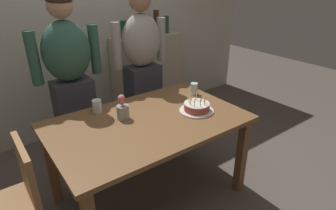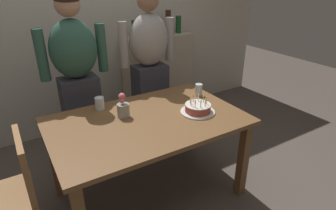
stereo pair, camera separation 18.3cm
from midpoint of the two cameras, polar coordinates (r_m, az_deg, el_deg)
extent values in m
plane|color=#564C44|center=(2.63, -5.69, -17.46)|extent=(10.00, 10.00, 0.00)
cube|color=beige|center=(3.42, -20.84, 15.53)|extent=(5.20, 0.10, 2.60)
cube|color=brown|center=(2.21, -6.48, -3.48)|extent=(1.50, 0.96, 0.03)
cube|color=brown|center=(2.51, 12.64, -10.03)|extent=(0.07, 0.07, 0.70)
cube|color=brown|center=(2.55, -24.52, -11.32)|extent=(0.07, 0.07, 0.70)
cube|color=brown|center=(3.02, 1.02, -3.03)|extent=(0.07, 0.07, 0.70)
cylinder|color=white|center=(2.32, 3.56, -1.19)|extent=(0.28, 0.28, 0.01)
cylinder|color=#B24C42|center=(2.31, 3.58, -0.43)|extent=(0.21, 0.21, 0.06)
cylinder|color=silver|center=(2.30, 3.60, 0.27)|extent=(0.21, 0.21, 0.01)
cylinder|color=beige|center=(2.23, 3.10, 0.31)|extent=(0.01, 0.01, 0.05)
sphere|color=#F9C64C|center=(2.21, 3.12, 1.11)|extent=(0.01, 0.01, 0.01)
cylinder|color=beige|center=(2.23, 4.25, 0.30)|extent=(0.01, 0.01, 0.05)
sphere|color=#F9C64C|center=(2.22, 4.28, 1.10)|extent=(0.01, 0.01, 0.01)
cylinder|color=#EAB266|center=(2.26, 5.09, 0.60)|extent=(0.01, 0.01, 0.05)
sphere|color=#F9C64C|center=(2.24, 5.12, 1.39)|extent=(0.01, 0.01, 0.01)
cylinder|color=#EAB266|center=(2.30, 5.22, 1.05)|extent=(0.01, 0.01, 0.05)
sphere|color=#F9C64C|center=(2.29, 5.25, 1.83)|extent=(0.01, 0.01, 0.01)
cylinder|color=#93B7DB|center=(2.33, 4.61, 1.44)|extent=(0.01, 0.01, 0.05)
sphere|color=#F9C64C|center=(2.32, 4.64, 2.21)|extent=(0.01, 0.01, 0.01)
cylinder|color=beige|center=(2.34, 3.57, 1.60)|extent=(0.01, 0.01, 0.05)
sphere|color=#F9C64C|center=(2.33, 3.59, 2.37)|extent=(0.01, 0.01, 0.01)
cylinder|color=pink|center=(2.33, 2.54, 1.46)|extent=(0.01, 0.01, 0.05)
sphere|color=#F9C64C|center=(2.32, 2.56, 2.23)|extent=(0.01, 0.01, 0.01)
cylinder|color=beige|center=(2.29, 2.00, 1.08)|extent=(0.01, 0.01, 0.05)
sphere|color=#F9C64C|center=(2.28, 2.01, 1.86)|extent=(0.01, 0.01, 0.01)
cylinder|color=#EAB266|center=(2.25, 2.20, 0.63)|extent=(0.01, 0.01, 0.05)
sphere|color=#F9C64C|center=(2.24, 2.22, 1.42)|extent=(0.01, 0.01, 0.01)
cylinder|color=silver|center=(2.64, 3.32, 3.27)|extent=(0.07, 0.07, 0.11)
cylinder|color=silver|center=(2.39, -16.34, -0.24)|extent=(0.08, 0.08, 0.10)
cylinder|color=#999E93|center=(2.23, -11.44, -1.50)|extent=(0.10, 0.10, 0.11)
sphere|color=#DB6670|center=(2.19, -11.75, 0.47)|extent=(0.04, 0.04, 0.04)
sphere|color=#DB6670|center=(2.19, -11.82, 1.34)|extent=(0.05, 0.05, 0.05)
cube|color=#33333D|center=(2.83, -19.55, -4.11)|extent=(0.34, 0.23, 0.92)
ellipsoid|color=#2D5647|center=(2.58, -21.84, 10.02)|extent=(0.41, 0.27, 0.52)
sphere|color=tan|center=(2.52, -23.23, 18.12)|extent=(0.21, 0.21, 0.21)
cylinder|color=#2D5647|center=(2.69, -16.60, 10.74)|extent=(0.09, 0.09, 0.44)
cylinder|color=#2D5647|center=(2.57, -27.50, 8.30)|extent=(0.09, 0.09, 0.44)
cube|color=#33333D|center=(3.08, -6.60, -0.34)|extent=(0.34, 0.23, 0.92)
ellipsoid|color=#9E9993|center=(2.85, -7.31, 12.85)|extent=(0.41, 0.27, 0.52)
sphere|color=#936B51|center=(2.80, -7.75, 20.28)|extent=(0.21, 0.21, 0.21)
cylinder|color=#9E9993|center=(3.01, -3.18, 13.16)|extent=(0.09, 0.09, 0.44)
cylinder|color=#9E9993|center=(2.77, -12.36, 11.57)|extent=(0.09, 0.09, 0.44)
cube|color=olive|center=(2.00, -29.13, -12.05)|extent=(0.04, 0.40, 0.40)
cube|color=tan|center=(3.73, -5.57, 5.62)|extent=(0.90, 0.30, 1.08)
cylinder|color=#194723|center=(3.43, -10.53, 14.75)|extent=(0.07, 0.07, 0.21)
cylinder|color=black|center=(3.49, -8.25, 15.35)|extent=(0.07, 0.07, 0.24)
cylinder|color=#382314|center=(3.57, -6.01, 15.42)|extent=(0.06, 0.06, 0.21)
cylinder|color=#382314|center=(3.64, -3.90, 16.38)|extent=(0.07, 0.07, 0.29)
cylinder|color=#194723|center=(3.73, -1.84, 16.00)|extent=(0.07, 0.07, 0.21)
camera|label=1|loc=(0.09, -92.39, -1.11)|focal=30.07mm
camera|label=2|loc=(0.09, 87.61, 1.11)|focal=30.07mm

